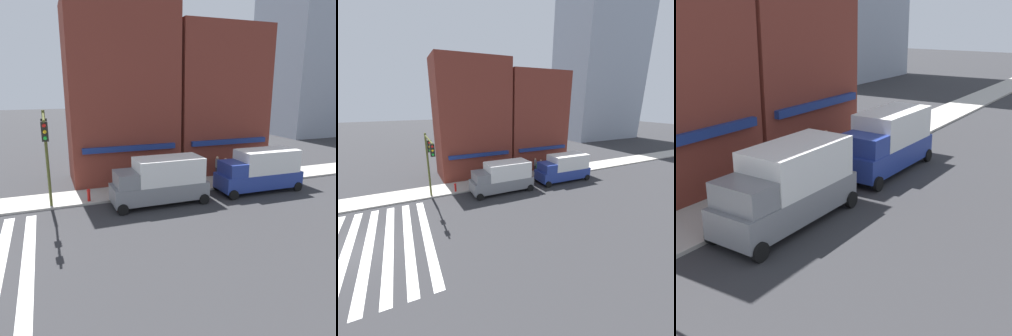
# 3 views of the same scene
# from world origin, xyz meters

# --- Properties ---
(ground_plane) EXTENTS (200.00, 200.00, 0.00)m
(ground_plane) POSITION_xyz_m (0.00, 0.00, 0.00)
(ground_plane) COLOR #2D2D30
(sidewalk_left) EXTENTS (120.00, 3.00, 0.15)m
(sidewalk_left) POSITION_xyz_m (0.00, 7.50, 0.07)
(sidewalk_left) COLOR #B2ADA3
(sidewalk_left) RESTS_ON ground_plane
(crosswalk_stripes) EXTENTS (8.72, 10.80, 0.01)m
(crosswalk_stripes) POSITION_xyz_m (-0.00, 0.00, 0.00)
(crosswalk_stripes) COLOR silver
(crosswalk_stripes) RESTS_ON ground_plane
(storefront_row) EXTENTS (16.58, 5.30, 13.41)m
(storefront_row) POSITION_xyz_m (15.12, 11.50, 6.46)
(storefront_row) COLOR maroon
(storefront_row) RESTS_ON ground_plane
(traffic_signal) EXTENTS (0.32, 4.73, 6.12)m
(traffic_signal) POSITION_xyz_m (5.26, 4.68, 4.43)
(traffic_signal) COLOR #474C1E
(traffic_signal) RESTS_ON ground_plane
(box_truck_grey) EXTENTS (6.21, 2.42, 3.04)m
(box_truck_grey) POSITION_xyz_m (12.00, 4.70, 1.59)
(box_truck_grey) COLOR slate
(box_truck_grey) RESTS_ON ground_plane
(box_truck_blue) EXTENTS (6.23, 2.42, 3.04)m
(box_truck_blue) POSITION_xyz_m (19.61, 4.70, 1.59)
(box_truck_blue) COLOR navy
(box_truck_blue) RESTS_ON ground_plane
(pedestrian_green_top) EXTENTS (0.32, 0.32, 1.77)m
(pedestrian_green_top) POSITION_xyz_m (17.51, 6.88, 1.07)
(pedestrian_green_top) COLOR #23232D
(pedestrian_green_top) RESTS_ON sidewalk_left
(pedestrian_grey_coat) EXTENTS (0.32, 0.32, 1.77)m
(pedestrian_grey_coat) POSITION_xyz_m (18.24, 8.50, 1.07)
(pedestrian_grey_coat) COLOR #23232D
(pedestrian_grey_coat) RESTS_ON sidewalk_left
(pedestrian_blue_shirt) EXTENTS (0.32, 0.32, 1.77)m
(pedestrian_blue_shirt) POSITION_xyz_m (18.53, 7.70, 1.07)
(pedestrian_blue_shirt) COLOR #23232D
(pedestrian_blue_shirt) RESTS_ON sidewalk_left
(fire_hydrant) EXTENTS (0.24, 0.24, 0.84)m
(fire_hydrant) POSITION_xyz_m (7.60, 6.40, 0.61)
(fire_hydrant) COLOR red
(fire_hydrant) RESTS_ON sidewalk_left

